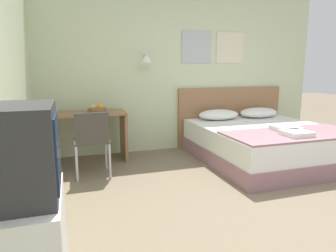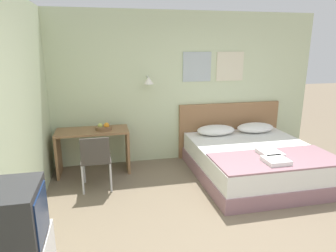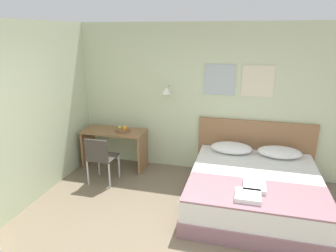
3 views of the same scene
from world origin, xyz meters
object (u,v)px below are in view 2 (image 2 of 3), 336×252
Objects in this scene: pillow_left at (216,130)px; folded_towel_mid_bed at (276,161)px; desk at (93,143)px; throw_blanket at (277,159)px; headboard at (229,129)px; fruit_bowl at (104,127)px; desk_chair at (96,158)px; bed at (255,162)px; pillow_right at (255,128)px; folded_towel_near_foot at (270,153)px; television at (10,218)px.

folded_towel_mid_bed is (0.28, -1.49, -0.03)m from pillow_left.
throw_blanket is at bearing -27.76° from desk.
fruit_bowl is at bearing -172.31° from headboard.
folded_towel_mid_bed is 0.38× the size of desk_chair.
folded_towel_mid_bed is at bearing -98.31° from bed.
pillow_right reaches higher than folded_towel_near_foot.
television is at bearing -131.78° from pillow_left.
folded_towel_mid_bed is at bearing -31.30° from desk.
bed is at bearing -1.45° from desk_chair.
desk_chair is at bearing 161.51° from folded_towel_mid_bed.
pillow_left is at bearing 48.22° from television.
television is (-0.45, -2.91, 0.45)m from desk.
pillow_right is 0.60× the size of desk.
pillow_right is (0.78, 0.00, 0.00)m from pillow_left.
pillow_left is at bearing -143.18° from headboard.
pillow_right is at bearing 71.04° from folded_towel_near_foot.
folded_towel_near_foot is 2.79m from desk.
pillow_left is 0.83× the size of desk_chair.
fruit_bowl is (-2.36, 0.73, 0.52)m from bed.
desk is at bearing 81.13° from television.
headboard is 2.39× the size of desk_chair.
desk_chair is at bearing -101.42° from fruit_bowl.
fruit_bowl reaches higher than throw_blanket.
folded_towel_near_foot is at bearing -93.50° from bed.
fruit_bowl reaches higher than desk.
folded_towel_mid_bed is at bearing -79.37° from pillow_left.
folded_towel_near_foot is 0.30m from folded_towel_mid_bed.
bed is 2.45× the size of desk_chair.
headboard reaches higher than desk_chair.
headboard is 1.71× the size of desk.
pillow_right is at bearing 73.99° from throw_blanket.
throw_blanket reaches higher than bed.
desk_chair is 1.78× the size of television.
headboard is at bearing 90.00° from throw_blanket.
headboard reaches higher than folded_towel_near_foot.
fruit_bowl is at bearing 162.77° from bed.
fruit_bowl is (-2.33, 1.18, 0.21)m from folded_towel_near_foot.
desk is at bearing 163.64° from bed.
desk_chair is (-2.10, -0.70, -0.09)m from pillow_left.
folded_towel_mid_bed is 2.85m from desk.
folded_towel_near_foot is at bearing -73.40° from pillow_left.
pillow_left is 0.60× the size of desk.
headboard is 2.56m from desk.
desk_chair reaches higher than folded_towel_mid_bed.
pillow_right is (0.39, 0.76, 0.34)m from bed.
bed is at bearing -17.23° from fruit_bowl.
pillow_left is 1.26m from folded_towel_near_foot.
fruit_bowl is at bearing 146.92° from folded_towel_mid_bed.
bed is 0.81m from folded_towel_mid_bed.
pillow_right is 0.38× the size of throw_blanket.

